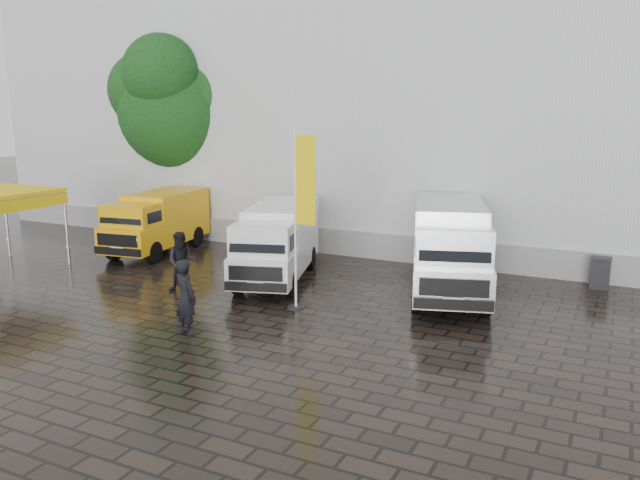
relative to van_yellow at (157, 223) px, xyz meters
The scene contains 11 objects.
ground 10.02m from the van_yellow, 31.09° to the right, with size 120.00×120.00×0.00m, color black.
exhibition_hall 15.88m from the van_yellow, 45.90° to the left, with size 44.00×16.00×12.00m, color silver.
hall_plinth 10.91m from the van_yellow, 14.95° to the left, with size 44.00×0.15×1.00m, color gray.
van_yellow is the anchor object (origin of this frame).
van_white 6.50m from the van_yellow, 12.95° to the right, with size 1.87×5.62×2.44m, color white, non-canonical shape.
van_silver 11.83m from the van_yellow, ahead, with size 2.10×6.29×2.72m, color silver, non-canonical shape.
flagpole 9.46m from the van_yellow, 24.21° to the right, with size 0.88×0.50×5.10m.
tree 6.21m from the van_yellow, 115.66° to the left, with size 5.02×5.02×9.02m.
wheelie_bin 16.17m from the van_yellow, ahead, with size 0.60×0.60×1.00m, color black.
person_front 9.82m from the van_yellow, 45.31° to the right, with size 0.71×0.47×1.95m, color black.
person_tent 5.87m from the van_yellow, 42.02° to the right, with size 0.92×0.71×1.88m, color black.
Camera 1 is at (7.96, -13.69, 5.55)m, focal length 35.00 mm.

